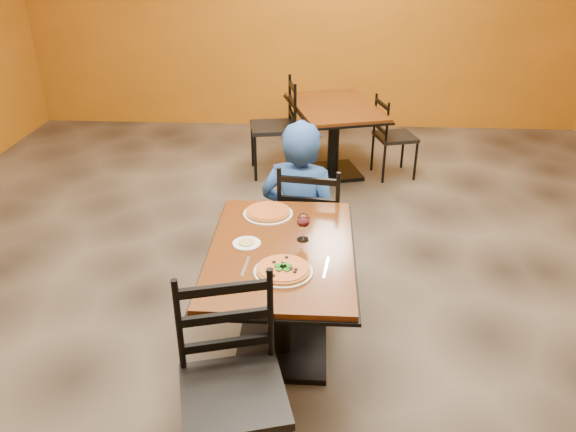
# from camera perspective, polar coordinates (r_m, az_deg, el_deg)

# --- Properties ---
(floor) EXTENTS (7.00, 8.00, 0.01)m
(floor) POSITION_cam_1_polar(r_m,az_deg,el_deg) (3.97, -0.14, -8.94)
(floor) COLOR black
(floor) RESTS_ON ground
(wall_back) EXTENTS (7.00, 0.01, 3.00)m
(wall_back) POSITION_cam_1_polar(r_m,az_deg,el_deg) (7.25, 1.87, 20.61)
(wall_back) COLOR #BA6814
(wall_back) RESTS_ON ground
(table_main) EXTENTS (0.83, 1.23, 0.75)m
(table_main) POSITION_cam_1_polar(r_m,az_deg,el_deg) (3.24, -0.69, -6.23)
(table_main) COLOR #5A2E0E
(table_main) RESTS_ON floor
(table_second) EXTENTS (1.11, 1.38, 0.75)m
(table_second) POSITION_cam_1_polar(r_m,az_deg,el_deg) (5.84, 4.74, 9.37)
(table_second) COLOR #5A2E0E
(table_second) RESTS_ON floor
(chair_main_near) EXTENTS (0.56, 0.56, 1.01)m
(chair_main_near) POSITION_cam_1_polar(r_m,az_deg,el_deg) (2.61, -5.58, -17.80)
(chair_main_near) COLOR black
(chair_main_near) RESTS_ON floor
(chair_main_far) EXTENTS (0.48, 0.48, 0.96)m
(chair_main_far) POSITION_cam_1_polar(r_m,az_deg,el_deg) (3.99, 2.43, -0.61)
(chair_main_far) COLOR black
(chair_main_far) RESTS_ON floor
(chair_second_left) EXTENTS (0.53, 0.53, 1.00)m
(chair_second_left) POSITION_cam_1_polar(r_m,az_deg,el_deg) (5.87, -1.56, 8.98)
(chair_second_left) COLOR black
(chair_second_left) RESTS_ON floor
(chair_second_right) EXTENTS (0.47, 0.47, 0.84)m
(chair_second_right) POSITION_cam_1_polar(r_m,az_deg,el_deg) (5.93, 10.88, 7.89)
(chair_second_right) COLOR black
(chair_second_right) RESTS_ON floor
(diner) EXTENTS (0.67, 0.52, 1.18)m
(diner) POSITION_cam_1_polar(r_m,az_deg,el_deg) (4.07, 1.24, 1.80)
(diner) COLOR navy
(diner) RESTS_ON floor
(plate_main) EXTENTS (0.31, 0.31, 0.01)m
(plate_main) POSITION_cam_1_polar(r_m,az_deg,el_deg) (2.92, -0.49, -5.70)
(plate_main) COLOR white
(plate_main) RESTS_ON table_main
(pizza_main) EXTENTS (0.28, 0.28, 0.02)m
(pizza_main) POSITION_cam_1_polar(r_m,az_deg,el_deg) (2.91, -0.49, -5.44)
(pizza_main) COLOR maroon
(pizza_main) RESTS_ON plate_main
(plate_far) EXTENTS (0.31, 0.31, 0.01)m
(plate_far) POSITION_cam_1_polar(r_m,az_deg,el_deg) (3.50, -2.04, 0.23)
(plate_far) COLOR white
(plate_far) RESTS_ON table_main
(pizza_far) EXTENTS (0.28, 0.28, 0.02)m
(pizza_far) POSITION_cam_1_polar(r_m,az_deg,el_deg) (3.49, -2.05, 0.46)
(pizza_far) COLOR #C86926
(pizza_far) RESTS_ON plate_far
(side_plate) EXTENTS (0.16, 0.16, 0.01)m
(side_plate) POSITION_cam_1_polar(r_m,az_deg,el_deg) (3.18, -4.23, -2.82)
(side_plate) COLOR white
(side_plate) RESTS_ON table_main
(dip) EXTENTS (0.09, 0.09, 0.01)m
(dip) POSITION_cam_1_polar(r_m,az_deg,el_deg) (3.17, -4.24, -2.68)
(dip) COLOR tan
(dip) RESTS_ON side_plate
(wine_glass) EXTENTS (0.08, 0.08, 0.18)m
(wine_glass) POSITION_cam_1_polar(r_m,az_deg,el_deg) (3.18, 1.56, -1.02)
(wine_glass) COLOR white
(wine_glass) RESTS_ON table_main
(fork) EXTENTS (0.03, 0.19, 0.00)m
(fork) POSITION_cam_1_polar(r_m,az_deg,el_deg) (2.98, -4.36, -5.11)
(fork) COLOR silver
(fork) RESTS_ON table_main
(knife) EXTENTS (0.04, 0.21, 0.00)m
(knife) POSITION_cam_1_polar(r_m,az_deg,el_deg) (2.97, 3.89, -5.26)
(knife) COLOR silver
(knife) RESTS_ON table_main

